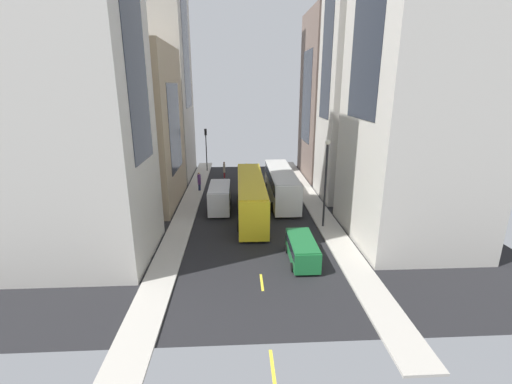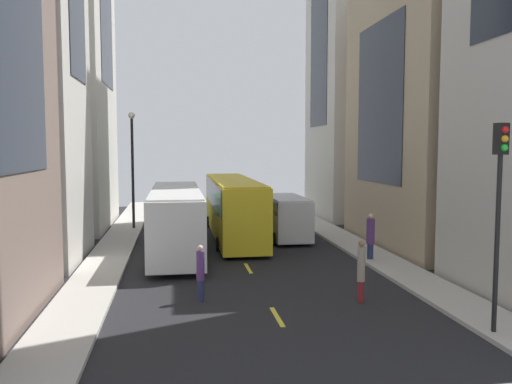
{
  "view_description": "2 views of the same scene",
  "coord_description": "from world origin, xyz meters",
  "px_view_note": "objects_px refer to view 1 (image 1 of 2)",
  "views": [
    {
      "loc": [
        1.41,
        33.69,
        12.02
      ],
      "look_at": [
        -0.38,
        -0.11,
        1.77
      ],
      "focal_mm": 24.57,
      "sensor_mm": 36.0,
      "label": 1
    },
    {
      "loc": [
        -3.21,
        -30.58,
        5.54
      ],
      "look_at": [
        1.35,
        -0.49,
        2.94
      ],
      "focal_mm": 37.17,
      "sensor_mm": 36.0,
      "label": 2
    }
  ],
  "objects_px": {
    "pedestrian_crossing_mid": "(224,169)",
    "pedestrian_waiting_curb": "(199,181)",
    "city_bus_white": "(281,182)",
    "car_green_0": "(302,248)",
    "pedestrian_walking_far": "(266,171)",
    "traffic_light_near_corner": "(206,142)",
    "delivery_van_white": "(220,196)",
    "streetcar_yellow": "(251,193)"
  },
  "relations": [
    {
      "from": "city_bus_white",
      "to": "pedestrian_crossing_mid",
      "type": "xyz_separation_m",
      "value": [
        6.52,
        -10.05,
        -0.8
      ]
    },
    {
      "from": "pedestrian_walking_far",
      "to": "city_bus_white",
      "type": "bearing_deg",
      "value": -70.54
    },
    {
      "from": "pedestrian_crossing_mid",
      "to": "pedestrian_waiting_curb",
      "type": "bearing_deg",
      "value": -160.32
    },
    {
      "from": "car_green_0",
      "to": "traffic_light_near_corner",
      "type": "height_order",
      "value": "traffic_light_near_corner"
    },
    {
      "from": "city_bus_white",
      "to": "traffic_light_near_corner",
      "type": "height_order",
      "value": "traffic_light_near_corner"
    },
    {
      "from": "streetcar_yellow",
      "to": "pedestrian_crossing_mid",
      "type": "height_order",
      "value": "streetcar_yellow"
    },
    {
      "from": "pedestrian_waiting_curb",
      "to": "traffic_light_near_corner",
      "type": "relative_size",
      "value": 0.36
    },
    {
      "from": "streetcar_yellow",
      "to": "pedestrian_walking_far",
      "type": "xyz_separation_m",
      "value": [
        -2.58,
        -13.23,
        -1.03
      ]
    },
    {
      "from": "pedestrian_walking_far",
      "to": "streetcar_yellow",
      "type": "bearing_deg",
      "value": -87.06
    },
    {
      "from": "city_bus_white",
      "to": "streetcar_yellow",
      "type": "bearing_deg",
      "value": 50.6
    },
    {
      "from": "pedestrian_walking_far",
      "to": "traffic_light_near_corner",
      "type": "height_order",
      "value": "traffic_light_near_corner"
    },
    {
      "from": "city_bus_white",
      "to": "traffic_light_near_corner",
      "type": "relative_size",
      "value": 1.99
    },
    {
      "from": "city_bus_white",
      "to": "delivery_van_white",
      "type": "xyz_separation_m",
      "value": [
        6.54,
        2.93,
        -0.5
      ]
    },
    {
      "from": "streetcar_yellow",
      "to": "pedestrian_walking_far",
      "type": "height_order",
      "value": "streetcar_yellow"
    },
    {
      "from": "city_bus_white",
      "to": "car_green_0",
      "type": "relative_size",
      "value": 2.68
    },
    {
      "from": "city_bus_white",
      "to": "pedestrian_crossing_mid",
      "type": "bearing_deg",
      "value": -57.01
    },
    {
      "from": "pedestrian_walking_far",
      "to": "traffic_light_near_corner",
      "type": "relative_size",
      "value": 0.33
    },
    {
      "from": "streetcar_yellow",
      "to": "traffic_light_near_corner",
      "type": "relative_size",
      "value": 2.28
    },
    {
      "from": "traffic_light_near_corner",
      "to": "city_bus_white",
      "type": "bearing_deg",
      "value": 123.35
    },
    {
      "from": "pedestrian_crossing_mid",
      "to": "pedestrian_walking_far",
      "type": "height_order",
      "value": "pedestrian_crossing_mid"
    },
    {
      "from": "city_bus_white",
      "to": "streetcar_yellow",
      "type": "distance_m",
      "value": 5.43
    },
    {
      "from": "pedestrian_waiting_curb",
      "to": "traffic_light_near_corner",
      "type": "xyz_separation_m",
      "value": [
        -0.07,
        -10.2,
        3.05
      ]
    },
    {
      "from": "pedestrian_waiting_curb",
      "to": "pedestrian_crossing_mid",
      "type": "bearing_deg",
      "value": 173.77
    },
    {
      "from": "car_green_0",
      "to": "city_bus_white",
      "type": "bearing_deg",
      "value": -90.77
    },
    {
      "from": "pedestrian_crossing_mid",
      "to": "pedestrian_walking_far",
      "type": "relative_size",
      "value": 1.1
    },
    {
      "from": "car_green_0",
      "to": "pedestrian_walking_far",
      "type": "height_order",
      "value": "pedestrian_walking_far"
    },
    {
      "from": "pedestrian_crossing_mid",
      "to": "streetcar_yellow",
      "type": "bearing_deg",
      "value": -124.65
    },
    {
      "from": "car_green_0",
      "to": "traffic_light_near_corner",
      "type": "distance_m",
      "value": 29.63
    },
    {
      "from": "car_green_0",
      "to": "delivery_van_white",
      "type": "bearing_deg",
      "value": -60.32
    },
    {
      "from": "streetcar_yellow",
      "to": "car_green_0",
      "type": "height_order",
      "value": "streetcar_yellow"
    },
    {
      "from": "city_bus_white",
      "to": "pedestrian_walking_far",
      "type": "bearing_deg",
      "value": -84.53
    },
    {
      "from": "delivery_van_white",
      "to": "car_green_0",
      "type": "xyz_separation_m",
      "value": [
        -6.35,
        11.14,
        -0.51
      ]
    },
    {
      "from": "car_green_0",
      "to": "pedestrian_crossing_mid",
      "type": "height_order",
      "value": "pedestrian_crossing_mid"
    },
    {
      "from": "city_bus_white",
      "to": "delivery_van_white",
      "type": "relative_size",
      "value": 2.24
    },
    {
      "from": "delivery_van_white",
      "to": "car_green_0",
      "type": "height_order",
      "value": "delivery_van_white"
    },
    {
      "from": "car_green_0",
      "to": "pedestrian_crossing_mid",
      "type": "xyz_separation_m",
      "value": [
        6.33,
        -24.12,
        0.21
      ]
    },
    {
      "from": "city_bus_white",
      "to": "car_green_0",
      "type": "bearing_deg",
      "value": 89.23
    },
    {
      "from": "pedestrian_waiting_curb",
      "to": "traffic_light_near_corner",
      "type": "height_order",
      "value": "traffic_light_near_corner"
    },
    {
      "from": "pedestrian_crossing_mid",
      "to": "pedestrian_waiting_curb",
      "type": "height_order",
      "value": "pedestrian_waiting_curb"
    },
    {
      "from": "delivery_van_white",
      "to": "pedestrian_crossing_mid",
      "type": "xyz_separation_m",
      "value": [
        -0.01,
        -12.98,
        -0.3
      ]
    },
    {
      "from": "streetcar_yellow",
      "to": "pedestrian_crossing_mid",
      "type": "xyz_separation_m",
      "value": [
        3.07,
        -14.24,
        -0.91
      ]
    },
    {
      "from": "pedestrian_waiting_curb",
      "to": "pedestrian_walking_far",
      "type": "distance_m",
      "value": 9.92
    }
  ]
}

